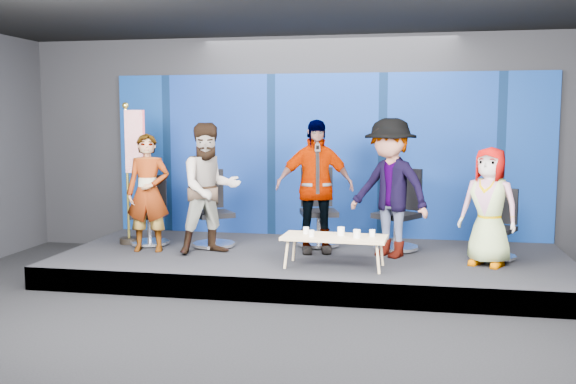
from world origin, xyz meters
name	(u,v)px	position (x,y,z in m)	size (l,w,h in m)	color
ground	(277,332)	(0.00, 0.00, 0.00)	(10.00, 10.00, 0.00)	black
room_walls	(276,94)	(0.00, 0.00, 2.43)	(10.02, 8.02, 3.51)	black
riser	(312,264)	(0.00, 2.50, 0.15)	(7.00, 3.00, 0.30)	black
backdrop	(326,155)	(0.00, 3.95, 1.60)	(7.00, 0.08, 2.60)	navy
chair_a	(150,222)	(-2.51, 2.73, 0.64)	(0.67, 0.67, 1.04)	silver
panelist_a	(148,193)	(-2.33, 2.26, 1.14)	(0.61, 0.40, 1.68)	black
chair_b	(212,221)	(-1.54, 2.76, 0.67)	(0.89, 0.89, 1.13)	silver
panelist_b	(210,189)	(-1.42, 2.27, 1.22)	(0.89, 0.69, 1.83)	black
chair_c	(318,220)	(-0.01, 3.12, 0.68)	(0.81, 0.81, 1.16)	silver
panelist_c	(315,187)	(0.01, 2.61, 1.24)	(1.10, 0.46, 1.88)	black
chair_d	(398,223)	(1.18, 3.02, 0.68)	(0.91, 0.91, 1.17)	silver
panelist_d	(390,188)	(1.06, 2.52, 1.25)	(1.22, 0.70, 1.89)	black
chair_e	(498,236)	(2.52, 2.68, 0.61)	(0.71, 0.71, 0.94)	silver
panelist_e	(489,207)	(2.33, 2.21, 1.06)	(0.75, 0.49, 1.53)	black
coffee_table	(334,238)	(0.39, 1.73, 0.67)	(1.34, 0.63, 0.40)	tan
mug_a	(306,230)	(0.02, 1.81, 0.75)	(0.08, 0.08, 0.09)	white
mug_b	(312,233)	(0.12, 1.62, 0.75)	(0.07, 0.07, 0.09)	white
mug_c	(341,231)	(0.47, 1.79, 0.76)	(0.09, 0.09, 0.11)	white
mug_d	(357,234)	(0.68, 1.65, 0.76)	(0.09, 0.09, 0.11)	white
mug_e	(372,233)	(0.87, 1.79, 0.75)	(0.07, 0.07, 0.09)	white
flag_stand	(132,170)	(-2.75, 2.68, 1.43)	(0.48, 0.28, 2.13)	black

